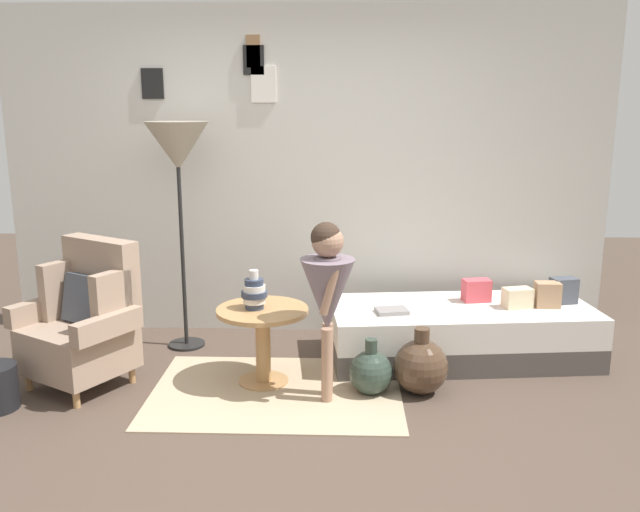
{
  "coord_description": "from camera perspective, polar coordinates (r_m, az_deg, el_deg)",
  "views": [
    {
      "loc": [
        0.29,
        -3.32,
        1.83
      ],
      "look_at": [
        0.15,
        0.95,
        0.85
      ],
      "focal_mm": 36.84,
      "sensor_mm": 36.0,
      "label": 1
    }
  ],
  "objects": [
    {
      "name": "pillow_back",
      "position": [
        4.97,
        16.78,
        -3.5
      ],
      "size": [
        0.22,
        0.17,
        0.14
      ],
      "primitive_type": "cube",
      "rotation": [
        0.0,
        0.0,
        0.25
      ],
      "color": "beige",
      "rests_on": "daybed"
    },
    {
      "name": "ground_plane",
      "position": [
        3.8,
        -2.85,
        -15.86
      ],
      "size": [
        12.0,
        12.0,
        0.0
      ],
      "primitive_type": "plane",
      "color": "#4C3D33"
    },
    {
      "name": "armchair",
      "position": [
        4.64,
        -19.72,
        -5.33
      ],
      "size": [
        0.9,
        0.83,
        0.97
      ],
      "color": "tan",
      "rests_on": "ground"
    },
    {
      "name": "person_child",
      "position": [
        4.04,
        0.65,
        -2.79
      ],
      "size": [
        0.34,
        0.34,
        1.15
      ],
      "color": "#A37A60",
      "rests_on": "ground"
    },
    {
      "name": "pillow_head",
      "position": [
        5.19,
        20.38,
        -2.83
      ],
      "size": [
        0.21,
        0.16,
        0.19
      ],
      "primitive_type": "cube",
      "rotation": [
        0.0,
        0.0,
        0.25
      ],
      "color": "#474C56",
      "rests_on": "daybed"
    },
    {
      "name": "side_table",
      "position": [
        4.4,
        -5.0,
        -6.34
      ],
      "size": [
        0.61,
        0.61,
        0.53
      ],
      "color": "tan",
      "rests_on": "ground"
    },
    {
      "name": "vase_striped",
      "position": [
        4.33,
        -5.73,
        -3.21
      ],
      "size": [
        0.17,
        0.17,
        0.26
      ],
      "color": "#2D384C",
      "rests_on": "side_table"
    },
    {
      "name": "demijohn_near",
      "position": [
        4.33,
        4.43,
        -10.01
      ],
      "size": [
        0.29,
        0.29,
        0.37
      ],
      "color": "#2D3D33",
      "rests_on": "ground"
    },
    {
      "name": "pillow_mid",
      "position": [
        5.05,
        19.14,
        -3.19
      ],
      "size": [
        0.17,
        0.12,
        0.18
      ],
      "primitive_type": "cube",
      "rotation": [
        0.0,
        0.0,
        -0.01
      ],
      "color": "tan",
      "rests_on": "daybed"
    },
    {
      "name": "floor_lamp",
      "position": [
        4.97,
        -12.27,
        8.83
      ],
      "size": [
        0.47,
        0.47,
        1.72
      ],
      "color": "black",
      "rests_on": "ground"
    },
    {
      "name": "daybed",
      "position": [
        4.98,
        12.11,
        -6.48
      ],
      "size": [
        1.97,
        0.99,
        0.4
      ],
      "color": "#4C4742",
      "rests_on": "ground"
    },
    {
      "name": "rug",
      "position": [
        4.39,
        -3.81,
        -11.66
      ],
      "size": [
        1.62,
        1.16,
        0.01
      ],
      "primitive_type": "cube",
      "color": "tan",
      "rests_on": "ground"
    },
    {
      "name": "book_on_daybed",
      "position": [
        4.68,
        6.25,
        -4.76
      ],
      "size": [
        0.25,
        0.2,
        0.03
      ],
      "primitive_type": "cube",
      "rotation": [
        0.0,
        0.0,
        0.2
      ],
      "color": "gray",
      "rests_on": "daybed"
    },
    {
      "name": "gallery_wall",
      "position": [
        5.31,
        -1.29,
        7.2
      ],
      "size": [
        4.8,
        0.12,
        2.6
      ],
      "color": "beige",
      "rests_on": "ground"
    },
    {
      "name": "demijohn_far",
      "position": [
        4.36,
        8.75,
        -9.44
      ],
      "size": [
        0.36,
        0.36,
        0.44
      ],
      "color": "#473323",
      "rests_on": "ground"
    },
    {
      "name": "pillow_extra",
      "position": [
        5.05,
        13.43,
        -2.92
      ],
      "size": [
        0.22,
        0.15,
        0.17
      ],
      "primitive_type": "cube",
      "rotation": [
        0.0,
        0.0,
        0.18
      ],
      "color": "#D64C56",
      "rests_on": "daybed"
    }
  ]
}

